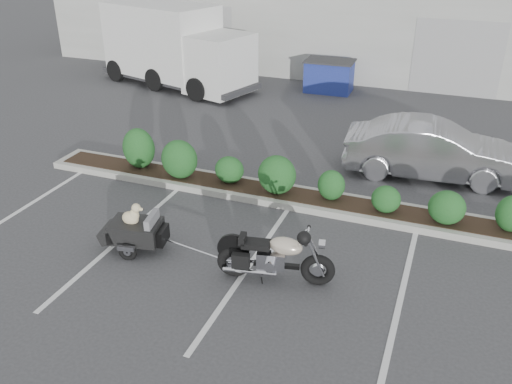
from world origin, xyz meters
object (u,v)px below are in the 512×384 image
(motorcycle, at_px, (275,257))
(dumpster, at_px, (329,76))
(pet_trailer, at_px, (135,230))
(sedan, at_px, (432,150))
(delivery_truck, at_px, (176,48))

(motorcycle, relative_size, dumpster, 1.16)
(motorcycle, bearing_deg, pet_trailer, 168.77)
(sedan, bearing_deg, pet_trailer, 133.02)
(motorcycle, relative_size, delivery_truck, 0.31)
(delivery_truck, bearing_deg, pet_trailer, -48.99)
(pet_trailer, distance_m, dumpster, 11.68)
(motorcycle, bearing_deg, delivery_truck, 114.88)
(delivery_truck, bearing_deg, motorcycle, -37.61)
(pet_trailer, height_order, delivery_truck, delivery_truck)
(pet_trailer, height_order, sedan, sedan)
(dumpster, xyz_separation_m, delivery_truck, (-5.50, -1.27, 0.82))
(sedan, xyz_separation_m, dumpster, (-4.10, 6.26, -0.10))
(sedan, height_order, dumpster, sedan)
(motorcycle, distance_m, delivery_truck, 12.85)
(delivery_truck, bearing_deg, sedan, -10.87)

